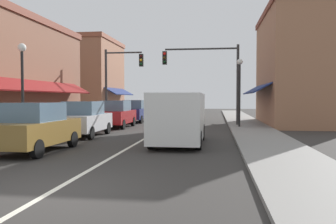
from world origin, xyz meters
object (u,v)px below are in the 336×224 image
at_px(street_lamp_left_near, 22,75).
at_px(street_lamp_right_mid, 240,81).
at_px(parked_car_third_left, 116,114).
at_px(van_in_lane, 179,117).
at_px(traffic_signal_left_corner, 118,75).
at_px(parked_car_far_left, 135,111).
at_px(parked_car_second_left, 84,119).
at_px(parked_car_nearest_left, 35,127).
at_px(traffic_signal_mast_arm, 211,71).

height_order(street_lamp_left_near, street_lamp_right_mid, street_lamp_right_mid).
bearing_deg(parked_car_third_left, van_in_lane, -57.52).
xyz_separation_m(traffic_signal_left_corner, street_lamp_right_mid, (8.66, -2.70, -0.64)).
height_order(parked_car_third_left, van_in_lane, van_in_lane).
height_order(parked_car_far_left, van_in_lane, van_in_lane).
bearing_deg(traffic_signal_left_corner, parked_car_second_left, -85.86).
distance_m(street_lamp_left_near, street_lamp_right_mid, 13.00).
height_order(traffic_signal_left_corner, street_lamp_left_near, traffic_signal_left_corner).
height_order(parked_car_nearest_left, van_in_lane, van_in_lane).
xyz_separation_m(parked_car_third_left, van_in_lane, (4.93, -7.77, 0.27)).
xyz_separation_m(parked_car_third_left, traffic_signal_left_corner, (-0.73, 3.14, 2.76)).
bearing_deg(parked_car_far_left, street_lamp_right_mid, -29.35).
bearing_deg(traffic_signal_left_corner, parked_car_nearest_left, -86.72).
relative_size(parked_car_third_left, street_lamp_left_near, 0.96).
bearing_deg(van_in_lane, traffic_signal_left_corner, 117.49).
height_order(parked_car_third_left, parked_car_far_left, same).
xyz_separation_m(parked_car_nearest_left, traffic_signal_left_corner, (-0.79, 13.73, 2.76)).
distance_m(parked_car_nearest_left, street_lamp_right_mid, 13.72).
distance_m(parked_car_second_left, traffic_signal_mast_arm, 10.04).
height_order(parked_car_third_left, traffic_signal_left_corner, traffic_signal_left_corner).
bearing_deg(parked_car_second_left, parked_car_far_left, 88.26).
xyz_separation_m(parked_car_far_left, street_lamp_left_near, (-1.88, -13.33, 2.05)).
xyz_separation_m(street_lamp_left_near, street_lamp_right_mid, (9.75, 8.60, 0.07)).
bearing_deg(street_lamp_right_mid, parked_car_third_left, -176.78).
distance_m(parked_car_far_left, traffic_signal_mast_arm, 7.43).
xyz_separation_m(parked_car_far_left, street_lamp_right_mid, (7.87, -4.73, 2.12)).
relative_size(parked_car_far_left, traffic_signal_mast_arm, 0.75).
xyz_separation_m(traffic_signal_mast_arm, street_lamp_right_mid, (1.85, -1.50, -0.80)).
relative_size(parked_car_third_left, van_in_lane, 0.79).
bearing_deg(parked_car_nearest_left, street_lamp_right_mid, 55.54).
distance_m(van_in_lane, street_lamp_right_mid, 8.94).
xyz_separation_m(parked_car_far_left, traffic_signal_mast_arm, (6.02, -3.24, 2.92)).
height_order(van_in_lane, traffic_signal_left_corner, traffic_signal_left_corner).
bearing_deg(parked_car_third_left, traffic_signal_left_corner, 103.24).
height_order(parked_car_third_left, traffic_signal_mast_arm, traffic_signal_mast_arm).
bearing_deg(traffic_signal_left_corner, parked_car_third_left, -76.86).
distance_m(parked_car_third_left, street_lamp_left_near, 8.60).
distance_m(parked_car_far_left, van_in_lane, 13.83).
relative_size(parked_car_far_left, street_lamp_left_near, 0.97).
bearing_deg(parked_car_far_left, parked_car_third_left, -88.99).
xyz_separation_m(parked_car_second_left, street_lamp_right_mid, (8.04, 5.84, 2.12)).
bearing_deg(street_lamp_right_mid, parked_car_nearest_left, -125.51).
relative_size(parked_car_nearest_left, traffic_signal_mast_arm, 0.75).
distance_m(parked_car_far_left, traffic_signal_left_corner, 3.52).
relative_size(parked_car_nearest_left, parked_car_far_left, 1.00).
bearing_deg(van_in_lane, parked_car_second_left, 154.85).
relative_size(traffic_signal_mast_arm, traffic_signal_left_corner, 1.00).
height_order(traffic_signal_left_corner, street_lamp_right_mid, traffic_signal_left_corner).
bearing_deg(traffic_signal_mast_arm, traffic_signal_left_corner, 170.01).
bearing_deg(van_in_lane, parked_car_nearest_left, -149.84).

